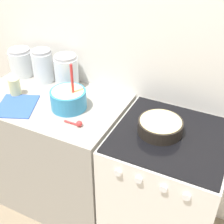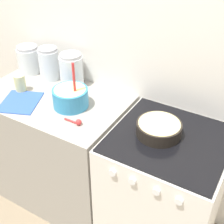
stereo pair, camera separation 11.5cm
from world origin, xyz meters
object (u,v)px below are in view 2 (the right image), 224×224
(storage_jar_middle, at_px, (49,65))
(tin_can, at_px, (20,83))
(stove, at_px, (163,193))
(mixing_bowl, at_px, (70,96))
(storage_jar_left, at_px, (29,61))
(storage_jar_right, at_px, (72,72))
(baking_pan, at_px, (159,128))

(storage_jar_middle, height_order, tin_can, storage_jar_middle)
(stove, bearing_deg, mixing_bowl, -178.60)
(storage_jar_left, height_order, storage_jar_right, storage_jar_right)
(storage_jar_middle, distance_m, tin_can, 0.25)
(stove, relative_size, baking_pan, 3.55)
(baking_pan, relative_size, storage_jar_left, 1.24)
(baking_pan, height_order, storage_jar_right, storage_jar_right)
(storage_jar_middle, xyz_separation_m, tin_can, (-0.05, -0.25, -0.04))
(mixing_bowl, height_order, storage_jar_middle, mixing_bowl)
(mixing_bowl, height_order, storage_jar_right, mixing_bowl)
(storage_jar_right, height_order, tin_can, storage_jar_right)
(mixing_bowl, distance_m, storage_jar_left, 0.59)
(mixing_bowl, xyz_separation_m, baking_pan, (0.59, 0.02, -0.03))
(mixing_bowl, height_order, baking_pan, mixing_bowl)
(storage_jar_middle, relative_size, storage_jar_right, 1.01)
(mixing_bowl, relative_size, storage_jar_right, 1.33)
(stove, bearing_deg, baking_pan, -179.18)
(mixing_bowl, bearing_deg, tin_can, -176.71)
(stove, relative_size, storage_jar_right, 3.85)
(mixing_bowl, xyz_separation_m, storage_jar_middle, (-0.35, 0.22, 0.03))
(stove, distance_m, storage_jar_middle, 1.16)
(stove, distance_m, mixing_bowl, 0.83)
(storage_jar_right, bearing_deg, storage_jar_left, -180.00)
(stove, relative_size, storage_jar_middle, 3.83)
(storage_jar_right, bearing_deg, mixing_bowl, -55.40)
(stove, relative_size, storage_jar_left, 4.39)
(storage_jar_right, bearing_deg, baking_pan, -15.62)
(storage_jar_right, distance_m, tin_can, 0.35)
(baking_pan, relative_size, storage_jar_middle, 1.08)
(storage_jar_left, distance_m, storage_jar_right, 0.39)
(storage_jar_left, bearing_deg, baking_pan, -10.37)
(baking_pan, height_order, storage_jar_middle, storage_jar_middle)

